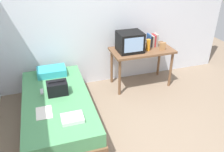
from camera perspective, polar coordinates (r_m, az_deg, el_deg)
The scene contains 14 objects.
ground_plane at distance 3.40m, azimuth 6.92°, elevation -16.87°, with size 8.00×8.00×0.00m, color #84705B.
wall_back at distance 4.41m, azimuth -2.88°, elevation 14.10°, with size 5.20×0.10×2.60m, color silver.
bed at distance 3.70m, azimuth -13.00°, elevation -8.21°, with size 1.00×2.00×0.48m.
desk at distance 4.47m, azimuth 7.24°, elevation 5.33°, with size 1.16×0.60×0.75m.
tv at distance 4.27m, azimuth 4.37°, elevation 8.29°, with size 0.44×0.39×0.36m.
water_bottle at distance 4.37m, azimuth 8.80°, elevation 7.48°, with size 0.08×0.08×0.21m, color orange.
book_row at distance 4.58m, azimuth 9.78°, elevation 8.53°, with size 0.18×0.17×0.25m.
picture_frame at distance 4.43m, azimuth 12.25°, elevation 7.05°, with size 0.11×0.02×0.15m, color #B27F4C.
pillow at distance 4.17m, azimuth -14.49°, elevation 1.09°, with size 0.48×0.32×0.12m, color #33A8B7.
handbag at distance 3.58m, azimuth -13.17°, elevation -2.88°, with size 0.30×0.20×0.22m.
magazine at distance 3.29m, azimuth -16.21°, elevation -8.56°, with size 0.21×0.29×0.01m, color white.
remote_dark at distance 3.13m, azimuth -8.94°, elevation -9.55°, with size 0.04×0.16×0.02m, color black.
remote_silver at distance 3.73m, azimuth -16.72°, elevation -3.65°, with size 0.04×0.14×0.02m, color #B7B7BC.
folded_towel at distance 3.08m, azimuth -9.60°, elevation -10.10°, with size 0.28×0.22×0.05m, color white.
Camera 1 is at (-1.08, -2.12, 2.42)m, focal length 37.57 mm.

